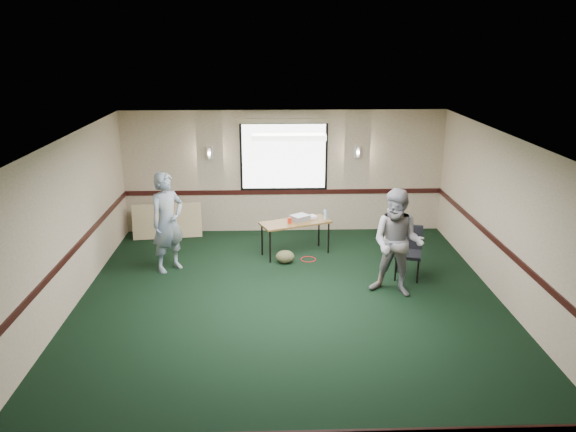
{
  "coord_description": "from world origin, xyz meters",
  "views": [
    {
      "loc": [
        -0.32,
        -8.0,
        4.18
      ],
      "look_at": [
        0.0,
        1.3,
        1.2
      ],
      "focal_mm": 35.0,
      "sensor_mm": 36.0,
      "label": 1
    }
  ],
  "objects_px": {
    "projector": "(300,218)",
    "folding_table": "(295,224)",
    "person_right": "(397,243)",
    "conference_chair": "(409,247)",
    "person_left": "(168,222)"
  },
  "relations": [
    {
      "from": "folding_table",
      "to": "person_right",
      "type": "bearing_deg",
      "value": -70.79
    },
    {
      "from": "projector",
      "to": "folding_table",
      "type": "bearing_deg",
      "value": -176.28
    },
    {
      "from": "person_right",
      "to": "folding_table",
      "type": "bearing_deg",
      "value": 154.8
    },
    {
      "from": "conference_chair",
      "to": "folding_table",
      "type": "bearing_deg",
      "value": 166.91
    },
    {
      "from": "projector",
      "to": "person_right",
      "type": "xyz_separation_m",
      "value": [
        1.51,
        -1.96,
        0.18
      ]
    },
    {
      "from": "conference_chair",
      "to": "projector",
      "type": "bearing_deg",
      "value": 163.99
    },
    {
      "from": "conference_chair",
      "to": "person_right",
      "type": "height_order",
      "value": "person_right"
    },
    {
      "from": "folding_table",
      "to": "conference_chair",
      "type": "distance_m",
      "value": 2.3
    },
    {
      "from": "folding_table",
      "to": "projector",
      "type": "xyz_separation_m",
      "value": [
        0.09,
        0.08,
        0.1
      ]
    },
    {
      "from": "folding_table",
      "to": "person_left",
      "type": "distance_m",
      "value": 2.51
    },
    {
      "from": "folding_table",
      "to": "person_right",
      "type": "xyz_separation_m",
      "value": [
        1.61,
        -1.88,
        0.28
      ]
    },
    {
      "from": "conference_chair",
      "to": "person_left",
      "type": "height_order",
      "value": "person_left"
    },
    {
      "from": "person_left",
      "to": "person_right",
      "type": "height_order",
      "value": "person_left"
    },
    {
      "from": "folding_table",
      "to": "projector",
      "type": "height_order",
      "value": "projector"
    },
    {
      "from": "folding_table",
      "to": "person_right",
      "type": "distance_m",
      "value": 2.49
    }
  ]
}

